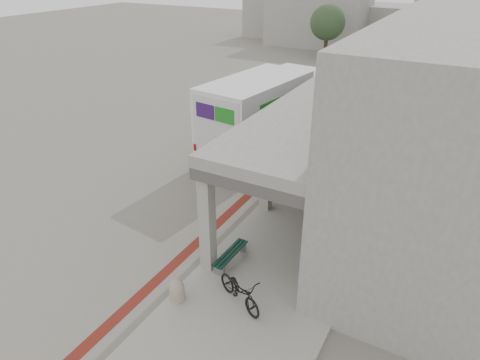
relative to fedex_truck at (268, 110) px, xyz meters
The scene contains 13 objects.
ground 6.37m from the fedex_truck, 85.18° to the right, with size 120.00×120.00×0.00m, color slate.
bike_lane_stripe 4.74m from the fedex_truck, 69.51° to the right, with size 0.35×40.00×0.01m, color #5A1A12.
sidewalk 7.78m from the fedex_truck, 53.25° to the right, with size 4.40×28.00×0.12m, color gray.
transit_building 7.63m from the fedex_truck, 11.83° to the right, with size 7.60×17.00×7.00m.
distant_backdrop 29.95m from the fedex_truck, 94.47° to the left, with size 28.00×10.00×6.50m.
tree_left 22.45m from the fedex_truck, 101.56° to the left, with size 3.20×3.20×4.80m.
tree_mid 24.12m from the fedex_truck, 84.02° to the left, with size 3.20×3.20×4.80m.
fedex_truck is the anchor object (origin of this frame).
bench 9.71m from the fedex_truck, 71.07° to the right, with size 0.38×1.63×0.38m.
bollard_near 11.58m from the fedex_truck, 76.86° to the right, with size 0.43×0.43×0.65m.
bollard_far 4.59m from the fedex_truck, 52.79° to the right, with size 0.41×0.41×0.61m.
utility_cabinet 6.91m from the fedex_truck, 36.32° to the right, with size 0.48×0.65×1.08m, color slate.
bicycle_black 11.38m from the fedex_truck, 68.07° to the right, with size 0.62×1.78×0.94m, color black.
Camera 1 is at (8.02, -12.22, 8.67)m, focal length 32.00 mm.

